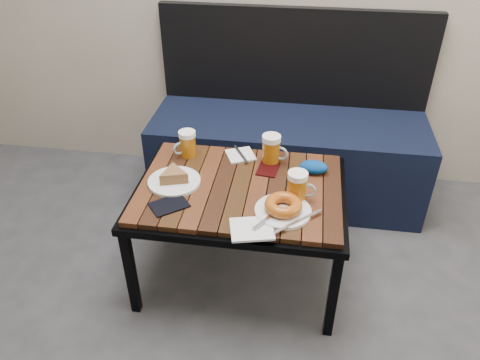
# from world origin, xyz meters

# --- Properties ---
(bench) EXTENTS (1.40, 0.50, 0.95)m
(bench) POSITION_xyz_m (0.23, 1.76, 0.27)
(bench) COLOR black
(bench) RESTS_ON ground
(cafe_table) EXTENTS (0.84, 0.62, 0.47)m
(cafe_table) POSITION_xyz_m (0.07, 1.10, 0.43)
(cafe_table) COLOR black
(cafe_table) RESTS_ON ground
(beer_mug_left) EXTENTS (0.10, 0.10, 0.12)m
(beer_mug_left) POSITION_xyz_m (-0.19, 1.30, 0.53)
(beer_mug_left) COLOR #A65C0D
(beer_mug_left) RESTS_ON cafe_table
(beer_mug_centre) EXTENTS (0.12, 0.09, 0.13)m
(beer_mug_centre) POSITION_xyz_m (0.18, 1.30, 0.54)
(beer_mug_centre) COLOR #A65C0D
(beer_mug_centre) RESTS_ON cafe_table
(beer_mug_right) EXTENTS (0.11, 0.08, 0.12)m
(beer_mug_right) POSITION_xyz_m (0.30, 1.04, 0.53)
(beer_mug_right) COLOR #A65C0D
(beer_mug_right) RESTS_ON cafe_table
(plate_pie) EXTENTS (0.21, 0.21, 0.06)m
(plate_pie) POSITION_xyz_m (-0.19, 1.08, 0.50)
(plate_pie) COLOR white
(plate_pie) RESTS_ON cafe_table
(plate_bagel) EXTENTS (0.25, 0.24, 0.06)m
(plate_bagel) POSITION_xyz_m (0.25, 0.96, 0.50)
(plate_bagel) COLOR white
(plate_bagel) RESTS_ON cafe_table
(napkin_left) EXTENTS (0.15, 0.15, 0.01)m
(napkin_left) POSITION_xyz_m (0.04, 1.33, 0.48)
(napkin_left) COLOR white
(napkin_left) RESTS_ON cafe_table
(napkin_right) EXTENTS (0.17, 0.16, 0.01)m
(napkin_right) POSITION_xyz_m (0.15, 0.84, 0.48)
(napkin_right) COLOR white
(napkin_right) RESTS_ON cafe_table
(passport_navy) EXTENTS (0.17, 0.16, 0.01)m
(passport_navy) POSITION_xyz_m (-0.17, 0.94, 0.48)
(passport_navy) COLOR black
(passport_navy) RESTS_ON cafe_table
(passport_burgundy) EXTENTS (0.10, 0.12, 0.01)m
(passport_burgundy) POSITION_xyz_m (0.17, 1.24, 0.47)
(passport_burgundy) COLOR black
(passport_burgundy) RESTS_ON cafe_table
(knit_pouch) EXTENTS (0.12, 0.08, 0.05)m
(knit_pouch) POSITION_xyz_m (0.36, 1.25, 0.50)
(knit_pouch) COLOR #050C83
(knit_pouch) RESTS_ON cafe_table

